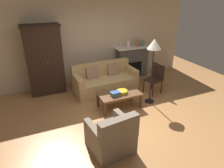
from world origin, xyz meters
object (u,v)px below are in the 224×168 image
(couch, at_px, (105,81))
(mantel_vase_cream, at_px, (128,44))
(coffee_table, at_px, (119,95))
(side_chair_wooden, at_px, (155,77))
(armoire, at_px, (45,60))
(armchair_near_left, at_px, (111,137))
(floor_lamp, at_px, (154,48))
(book_stack, at_px, (115,94))
(mantel_vase_terracotta, at_px, (137,43))
(fruit_bowl, at_px, (122,92))
(fireplace, at_px, (132,62))
(mantel_vase_jade, at_px, (142,43))

(couch, bearing_deg, mantel_vase_cream, 31.01)
(coffee_table, bearing_deg, side_chair_wooden, 15.92)
(armoire, height_order, coffee_table, armoire)
(armchair_near_left, bearing_deg, floor_lamp, 37.56)
(book_stack, xyz_separation_m, mantel_vase_terracotta, (1.67, 1.86, 0.76))
(armchair_near_left, bearing_deg, couch, 71.50)
(coffee_table, relative_size, fruit_bowl, 3.88)
(coffee_table, bearing_deg, mantel_vase_cream, 57.05)
(book_stack, bearing_deg, floor_lamp, 0.83)
(armoire, distance_m, floor_lamp, 3.14)
(fireplace, distance_m, fruit_bowl, 2.22)
(floor_lamp, bearing_deg, coffee_table, 176.36)
(armoire, bearing_deg, mantel_vase_terracotta, 1.10)
(mantel_vase_cream, bearing_deg, floor_lamp, -97.33)
(mantel_vase_terracotta, height_order, side_chair_wooden, mantel_vase_terracotta)
(book_stack, bearing_deg, coffee_table, 26.17)
(mantel_vase_terracotta, bearing_deg, book_stack, -131.91)
(mantel_vase_cream, xyz_separation_m, armchair_near_left, (-1.97, -3.17, -0.91))
(fireplace, relative_size, couch, 0.64)
(armoire, bearing_deg, fireplace, 1.51)
(fruit_bowl, xyz_separation_m, side_chair_wooden, (1.31, 0.41, 0.05))
(armchair_near_left, bearing_deg, mantel_vase_cream, 58.15)
(mantel_vase_cream, distance_m, side_chair_wooden, 1.58)
(fireplace, relative_size, mantel_vase_jade, 6.88)
(fruit_bowl, xyz_separation_m, mantel_vase_jade, (1.64, 1.80, 0.75))
(coffee_table, xyz_separation_m, mantel_vase_terracotta, (1.51, 1.78, 0.86))
(armoire, xyz_separation_m, mantel_vase_terracotta, (3.13, 0.06, 0.21))
(fireplace, bearing_deg, floor_lamp, -102.64)
(mantel_vase_jade, xyz_separation_m, side_chair_wooden, (-0.33, -1.39, -0.70))
(armchair_near_left, distance_m, side_chair_wooden, 2.84)
(armoire, relative_size, mantel_vase_cream, 9.46)
(mantel_vase_terracotta, xyz_separation_m, floor_lamp, (-0.60, -1.84, 0.31))
(mantel_vase_cream, relative_size, mantel_vase_jade, 1.17)
(fruit_bowl, distance_m, book_stack, 0.23)
(coffee_table, relative_size, armchair_near_left, 1.25)
(book_stack, bearing_deg, couch, 81.90)
(fruit_bowl, bearing_deg, mantel_vase_terracotta, 51.20)
(coffee_table, height_order, fruit_bowl, fruit_bowl)
(fireplace, bearing_deg, mantel_vase_terracotta, -5.69)
(coffee_table, xyz_separation_m, mantel_vase_cream, (1.15, 1.78, 0.86))
(couch, relative_size, mantel_vase_terracotta, 8.95)
(book_stack, relative_size, floor_lamp, 0.14)
(couch, relative_size, mantel_vase_jade, 10.69)
(fireplace, distance_m, mantel_vase_cream, 0.68)
(coffee_table, xyz_separation_m, fruit_bowl, (0.07, -0.02, 0.09))
(mantel_vase_terracotta, bearing_deg, mantel_vase_jade, 0.00)
(book_stack, bearing_deg, armchair_near_left, -116.81)
(armoire, bearing_deg, coffee_table, -46.82)
(mantel_vase_cream, bearing_deg, side_chair_wooden, -80.61)
(mantel_vase_terracotta, distance_m, mantel_vase_jade, 0.20)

